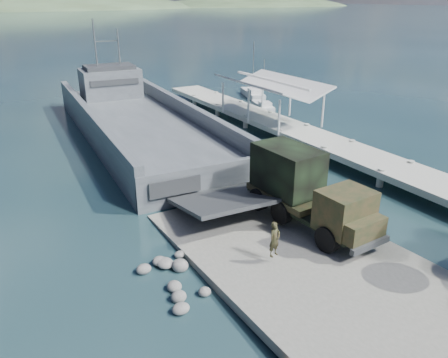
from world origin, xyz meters
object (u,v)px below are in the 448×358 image
(military_truck, at_px, (305,189))
(sailboat_far, at_px, (253,94))
(soldier, at_px, (274,246))
(pier, at_px, (277,118))
(sailboat_near, at_px, (263,106))
(landing_craft, at_px, (140,128))

(military_truck, distance_m, sailboat_far, 37.24)
(military_truck, xyz_separation_m, soldier, (-4.08, -2.67, -1.14))
(military_truck, height_order, sailboat_far, sailboat_far)
(pier, bearing_deg, sailboat_near, 62.24)
(military_truck, bearing_deg, soldier, -149.65)
(pier, height_order, sailboat_far, sailboat_far)
(soldier, relative_size, sailboat_far, 0.24)
(military_truck, relative_size, soldier, 4.91)
(soldier, bearing_deg, landing_craft, 71.64)
(landing_craft, xyz_separation_m, military_truck, (1.89, -22.40, 1.63))
(landing_craft, distance_m, soldier, 25.17)
(pier, height_order, military_truck, pier)
(landing_craft, xyz_separation_m, sailboat_far, (20.09, 10.01, -0.53))
(soldier, distance_m, sailboat_far, 41.58)
(pier, xyz_separation_m, soldier, (-14.61, -19.44, -0.17))
(pier, distance_m, sailboat_far, 17.46)
(pier, distance_m, landing_craft, 13.65)
(military_truck, bearing_deg, sailboat_far, 57.80)
(landing_craft, bearing_deg, sailboat_near, 15.30)
(sailboat_near, height_order, sailboat_far, sailboat_far)
(landing_craft, relative_size, soldier, 21.11)
(soldier, xyz_separation_m, sailboat_near, (19.42, 28.57, -1.10))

